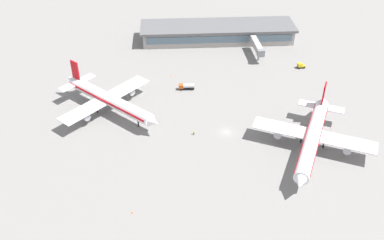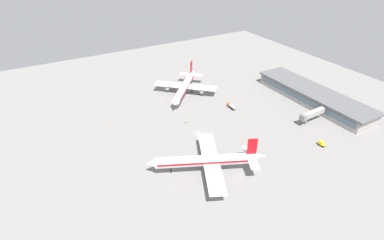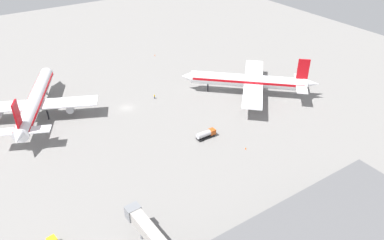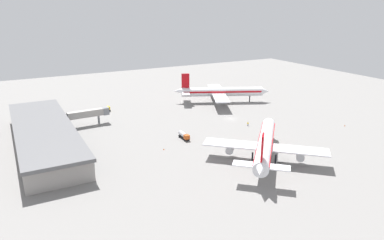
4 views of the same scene
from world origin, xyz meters
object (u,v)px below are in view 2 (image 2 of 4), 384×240
Objects in this scene: airplane_taxiing at (207,160)px; fuel_truck at (231,106)px; airplane_at_gate at (185,86)px; safety_cone_near_gate at (240,99)px; safety_cone_mid_apron at (109,123)px; baggage_tug at (321,143)px; ground_crew_worker at (186,122)px.

fuel_truck is at bearing -111.63° from airplane_taxiing.
fuel_truck is at bearing 69.12° from airplane_at_gate.
safety_cone_near_gate is 1.00× the size of safety_cone_mid_apron.
fuel_truck is (39.64, -41.86, -4.22)m from airplane_taxiing.
ground_crew_worker is (50.26, 46.46, -0.31)m from baggage_tug.
baggage_tug is 5.77× the size of safety_cone_near_gate.
airplane_taxiing is 63.59m from safety_cone_mid_apron.
fuel_truck is 3.78× the size of ground_crew_worker.
airplane_at_gate is 66.93× the size of safety_cone_mid_apron.
safety_cone_mid_apron is (69.95, 82.40, -0.86)m from baggage_tug.
safety_cone_near_gate is at bearing -59.80° from fuel_truck.
baggage_tug is at bearing -162.84° from fuel_truck.
safety_cone_near_gate is (-23.25, -25.99, -5.22)m from airplane_at_gate.
baggage_tug is at bearing 91.46° from ground_crew_worker.
airplane_taxiing is 57.80m from fuel_truck.
airplane_taxiing is (-69.34, 27.14, 0.09)m from airplane_at_gate.
airplane_taxiing is 79.31× the size of safety_cone_near_gate.
baggage_tug is 5.77× the size of safety_cone_mid_apron.
baggage_tug reaches higher than safety_cone_near_gate.
fuel_truck is at bearing 140.77° from ground_crew_worker.
airplane_at_gate reaches higher than ground_crew_worker.
fuel_truck is 10.52× the size of safety_cone_mid_apron.
ground_crew_worker reaches higher than safety_cone_mid_apron.
airplane_at_gate is 24.05× the size of ground_crew_worker.
fuel_truck is at bearing 7.49° from baggage_tug.
baggage_tug reaches higher than safety_cone_mid_apron.
fuel_truck reaches higher than baggage_tug.
baggage_tug is at bearing -166.64° from airplane_taxiing.
ground_crew_worker is 40.98m from safety_cone_mid_apron.
safety_cone_near_gate is at bearing 90.94° from airplane_at_gate.
baggage_tug is 68.45m from ground_crew_worker.
airplane_taxiing is at bearing 69.14° from baggage_tug.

